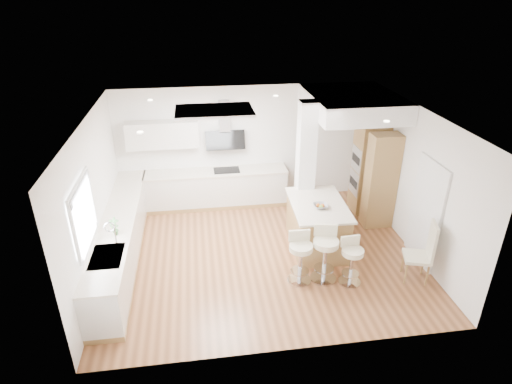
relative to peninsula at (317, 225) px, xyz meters
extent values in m
plane|color=#945C37|center=(-1.13, -0.14, -0.49)|extent=(6.00, 6.00, 0.00)
cube|color=white|center=(-1.13, -0.14, -0.49)|extent=(6.00, 5.00, 0.02)
cube|color=white|center=(-1.13, 2.36, 0.91)|extent=(6.00, 0.04, 2.80)
cube|color=white|center=(-4.13, -0.14, 0.91)|extent=(0.04, 5.00, 2.80)
cube|color=white|center=(1.87, -0.14, 0.91)|extent=(0.04, 5.00, 2.80)
cube|color=white|center=(-1.93, 0.46, 2.28)|extent=(1.40, 0.95, 0.05)
cube|color=white|center=(-1.93, 0.46, 2.27)|extent=(1.25, 0.80, 0.03)
cylinder|color=beige|center=(-3.13, 1.36, 2.29)|extent=(0.10, 0.10, 0.02)
cylinder|color=beige|center=(-3.13, -0.64, 2.29)|extent=(0.10, 0.10, 0.02)
cylinder|color=beige|center=(-0.63, 1.36, 2.29)|extent=(0.10, 0.10, 0.02)
cylinder|color=beige|center=(0.87, 0.86, 2.29)|extent=(0.10, 0.10, 0.02)
cylinder|color=beige|center=(0.87, -0.64, 2.29)|extent=(0.10, 0.10, 0.02)
cube|color=white|center=(-4.09, -1.04, 1.16)|extent=(0.03, 1.15, 0.95)
cube|color=white|center=(-4.08, -1.04, 1.66)|extent=(0.04, 1.28, 0.06)
cube|color=white|center=(-4.08, -1.04, 0.65)|extent=(0.04, 1.28, 0.06)
cube|color=white|center=(-4.08, -1.65, 1.16)|extent=(0.04, 0.06, 0.95)
cube|color=white|center=(-4.08, -0.43, 1.16)|extent=(0.04, 0.06, 0.95)
cube|color=#A6A8AD|center=(-4.07, -1.04, 1.59)|extent=(0.03, 1.18, 0.14)
cube|color=#423B34|center=(1.85, -0.74, 0.51)|extent=(0.02, 0.90, 2.00)
cube|color=white|center=(1.84, -0.74, 0.51)|extent=(0.05, 1.00, 2.10)
cube|color=#A27C45|center=(-3.83, 0.11, -0.44)|extent=(0.60, 4.50, 0.10)
cube|color=silver|center=(-3.83, 0.11, -0.01)|extent=(0.60, 4.50, 0.76)
cube|color=beige|center=(-3.83, 0.11, 0.39)|extent=(0.63, 4.50, 0.04)
cube|color=#B0B0B5|center=(-3.83, -1.14, 0.40)|extent=(0.50, 0.75, 0.02)
cube|color=#B0B0B5|center=(-3.83, -1.32, 0.35)|extent=(0.40, 0.34, 0.10)
cube|color=#B0B0B5|center=(-3.83, -0.96, 0.35)|extent=(0.40, 0.34, 0.10)
cylinder|color=silver|center=(-3.71, -0.84, 0.59)|extent=(0.02, 0.02, 0.36)
torus|color=silver|center=(-3.78, -0.84, 0.77)|extent=(0.18, 0.02, 0.18)
imported|color=#498141|center=(-3.78, -0.49, 0.57)|extent=(0.17, 0.12, 0.33)
cube|color=#A27C45|center=(-1.88, 2.06, -0.44)|extent=(3.30, 0.60, 0.10)
cube|color=silver|center=(-1.88, 2.06, -0.01)|extent=(3.30, 0.60, 0.76)
cube|color=beige|center=(-1.88, 2.06, 0.39)|extent=(3.33, 0.63, 0.04)
cube|color=black|center=(-1.63, 2.06, 0.41)|extent=(0.60, 0.40, 0.01)
cube|color=silver|center=(-3.03, 2.19, 1.31)|extent=(1.60, 0.34, 0.60)
cube|color=#B0B0B5|center=(-1.63, 2.26, 1.66)|extent=(0.25, 0.18, 0.70)
cube|color=black|center=(-1.63, 2.18, 1.11)|extent=(0.90, 0.26, 0.44)
cube|color=white|center=(-0.08, 0.81, 0.91)|extent=(0.35, 0.35, 2.80)
cube|color=white|center=(0.97, 1.26, 2.11)|extent=(1.78, 2.20, 0.40)
cube|color=#A27C45|center=(1.55, 1.36, 0.56)|extent=(0.62, 0.62, 2.10)
cube|color=#A27C45|center=(1.55, 0.66, 0.56)|extent=(0.62, 0.40, 2.10)
cube|color=#B0B0B5|center=(1.24, 1.36, 0.81)|extent=(0.02, 0.55, 0.55)
cube|color=#B0B0B5|center=(1.24, 1.36, 0.23)|extent=(0.02, 0.55, 0.55)
cube|color=black|center=(1.23, 1.36, 0.81)|extent=(0.01, 0.45, 0.18)
cube|color=black|center=(1.23, 1.36, 0.23)|extent=(0.01, 0.45, 0.18)
cube|color=#A27C45|center=(0.00, 0.00, -0.03)|extent=(1.03, 1.55, 0.93)
cube|color=beige|center=(0.00, 0.00, 0.46)|extent=(1.12, 1.64, 0.04)
imported|color=gray|center=(-0.01, -0.16, 0.52)|extent=(0.29, 0.29, 0.07)
sphere|color=#CF5F18|center=(0.04, -0.16, 0.52)|extent=(0.08, 0.08, 0.08)
sphere|color=#CF5F18|center=(-0.05, -0.14, 0.52)|extent=(0.08, 0.08, 0.08)
sphere|color=#7FA637|center=(-0.01, -0.20, 0.52)|extent=(0.08, 0.08, 0.08)
cylinder|color=silver|center=(-0.60, -1.08, -0.48)|extent=(0.44, 0.44, 0.03)
cylinder|color=silver|center=(-0.60, -1.08, -0.14)|extent=(0.07, 0.07, 0.64)
cylinder|color=silver|center=(-0.60, -1.08, -0.27)|extent=(0.34, 0.34, 0.01)
cylinder|color=beige|center=(-0.60, -1.08, 0.22)|extent=(0.42, 0.42, 0.10)
cube|color=beige|center=(-0.60, -0.92, 0.37)|extent=(0.38, 0.06, 0.22)
cylinder|color=silver|center=(-0.15, -1.09, -0.48)|extent=(0.55, 0.55, 0.03)
cylinder|color=silver|center=(-0.15, -1.09, -0.12)|extent=(0.09, 0.09, 0.70)
cylinder|color=silver|center=(-0.15, -1.09, -0.26)|extent=(0.42, 0.42, 0.02)
cylinder|color=beige|center=(-0.15, -1.09, 0.28)|extent=(0.52, 0.52, 0.11)
cube|color=beige|center=(-0.12, -0.92, 0.44)|extent=(0.41, 0.13, 0.24)
cylinder|color=silver|center=(0.29, -1.25, -0.48)|extent=(0.43, 0.43, 0.03)
cylinder|color=silver|center=(0.29, -1.25, -0.17)|extent=(0.07, 0.07, 0.59)
cylinder|color=silver|center=(0.29, -1.25, -0.29)|extent=(0.33, 0.33, 0.01)
cylinder|color=beige|center=(0.29, -1.25, 0.16)|extent=(0.41, 0.41, 0.09)
cube|color=beige|center=(0.27, -1.11, 0.30)|extent=(0.35, 0.07, 0.20)
cube|color=beige|center=(1.47, -1.32, -0.02)|extent=(0.57, 0.57, 0.06)
cube|color=beige|center=(1.66, -1.37, 0.31)|extent=(0.17, 0.42, 0.72)
cylinder|color=#A27C45|center=(1.24, -1.43, -0.27)|extent=(0.05, 0.05, 0.44)
cylinder|color=#A27C45|center=(1.35, -1.09, -0.27)|extent=(0.05, 0.05, 0.44)
cylinder|color=#A27C45|center=(1.59, -1.54, -0.27)|extent=(0.05, 0.05, 0.44)
cylinder|color=#A27C45|center=(1.69, -1.20, -0.27)|extent=(0.05, 0.05, 0.44)
camera|label=1|loc=(-2.27, -7.14, 4.38)|focal=30.00mm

